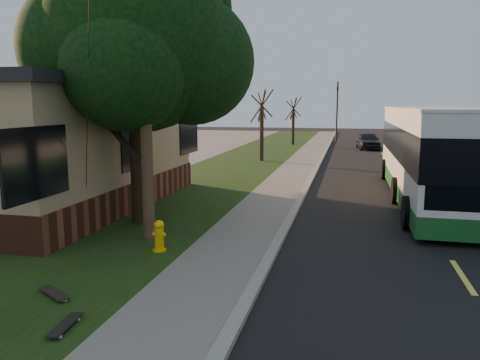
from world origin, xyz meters
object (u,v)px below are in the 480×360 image
at_px(utility_pole, 143,56).
at_px(distant_car, 368,141).
at_px(fire_hydrant, 159,236).
at_px(bare_tree_far, 293,122).
at_px(leafy_tree, 139,43).
at_px(traffic_signal, 337,108).
at_px(transit_bus, 433,151).
at_px(skateboard_spare, 54,293).
at_px(bare_tree_near, 262,126).
at_px(skateboard_main, 65,325).
at_px(dumpster, 104,177).

distance_m(utility_pole, distant_car, 28.00).
distance_m(fire_hydrant, bare_tree_far, 30.04).
xyz_separation_m(fire_hydrant, bare_tree_far, (-0.40, 30.00, 1.57)).
bearing_deg(leafy_tree, traffic_signal, 81.53).
xyz_separation_m(transit_bus, skateboard_spare, (-8.02, -11.02, -1.66)).
bearing_deg(utility_pole, skateboard_spare, -91.51).
distance_m(traffic_signal, skateboard_spare, 37.23).
distance_m(traffic_signal, distant_car, 7.04).
relative_size(leafy_tree, bare_tree_near, 1.81).
relative_size(fire_hydrant, bare_tree_near, 0.17).
bearing_deg(fire_hydrant, bare_tree_near, 92.86).
relative_size(leafy_tree, skateboard_main, 9.29).
distance_m(utility_pole, dumpster, 8.36).
xyz_separation_m(utility_pole, bare_tree_near, (-0.19, 17.01, -2.48)).
xyz_separation_m(bare_tree_near, transit_bus, (8.12, -9.88, -0.36)).
bearing_deg(bare_tree_far, leafy_tree, -92.45).
height_order(leafy_tree, traffic_signal, leafy_tree).
distance_m(transit_bus, skateboard_main, 14.10).
xyz_separation_m(traffic_signal, dumpster, (-8.31, -27.22, -2.55)).
height_order(traffic_signal, dumpster, traffic_signal).
bearing_deg(distant_car, bare_tree_far, 156.18).
bearing_deg(skateboard_main, bare_tree_near, 92.61).
distance_m(skateboard_main, dumpster, 11.97).
distance_m(utility_pole, traffic_signal, 33.26).
bearing_deg(bare_tree_near, leafy_tree, -92.50).
bearing_deg(dumpster, distant_car, 62.71).
bearing_deg(leafy_tree, dumpster, 131.36).
bearing_deg(traffic_signal, dumpster, -106.97).
bearing_deg(utility_pole, fire_hydrant, -54.62).
height_order(leafy_tree, dumpster, leafy_tree).
relative_size(dumpster, distant_car, 0.40).
xyz_separation_m(utility_pole, skateboard_main, (0.81, -4.93, -4.50)).
distance_m(traffic_signal, dumpster, 28.57).
height_order(leafy_tree, bare_tree_far, leafy_tree).
distance_m(fire_hydrant, distant_car, 28.54).
xyz_separation_m(skateboard_main, dumpster, (-5.31, 10.72, 0.49)).
bearing_deg(dumpster, bare_tree_near, 68.99).
bearing_deg(skateboard_main, traffic_signal, 85.48).
relative_size(fire_hydrant, transit_bus, 0.06).
xyz_separation_m(skateboard_main, distant_car, (5.61, 31.89, 0.54)).
relative_size(transit_bus, dumpster, 8.01).
distance_m(utility_pole, leafy_tree, 1.94).
relative_size(traffic_signal, skateboard_main, 6.55).
height_order(bare_tree_near, distant_car, bare_tree_near).
distance_m(fire_hydrant, skateboard_main, 3.95).
height_order(utility_pole, leafy_tree, utility_pole).
bearing_deg(bare_tree_near, distant_car, 56.40).
bearing_deg(bare_tree_far, skateboard_spare, -90.71).
bearing_deg(transit_bus, leafy_tree, -148.08).
distance_m(fire_hydrant, bare_tree_near, 18.10).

